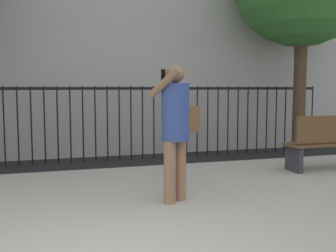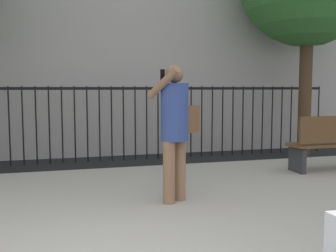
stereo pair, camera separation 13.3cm
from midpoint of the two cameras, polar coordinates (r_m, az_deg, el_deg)
sidewalk at (r=5.01m, az=-11.86°, el=-11.96°), size 28.00×4.40×0.15m
iron_fence at (r=8.49m, az=-13.61°, el=1.66°), size 12.03×0.04×1.60m
pedestrian_on_phone at (r=4.91m, az=1.92°, el=0.41°), size 0.72×0.62×1.69m
street_bench at (r=7.40m, az=23.39°, el=-2.07°), size 1.60×0.45×0.95m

